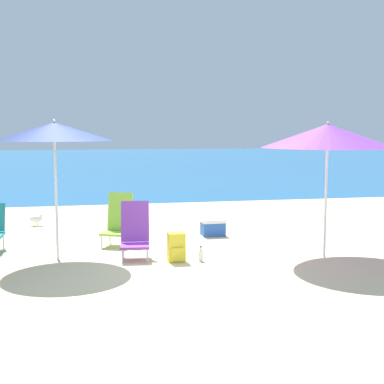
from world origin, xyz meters
The scene contains 10 objects.
ground_plane centered at (0.00, 0.00, 0.00)m, with size 60.00×60.00×0.00m, color beige.
sea_water centered at (0.00, 26.20, 0.00)m, with size 60.00×40.00×0.01m.
beach_umbrella_purple centered at (2.78, -0.27, 1.83)m, with size 1.96×1.96×2.04m.
beach_umbrella_navy centered at (-1.17, 0.44, 1.89)m, with size 1.68×1.68×2.07m.
beach_chair_purple centered at (-0.03, 0.27, 0.40)m, with size 0.48×0.60×0.84m.
beach_chair_lime centered at (-0.21, 1.25, 0.42)m, with size 0.59×0.61×0.87m.
backpack_yellow centered at (0.54, -0.07, 0.21)m, with size 0.25×0.22×0.42m.
water_bottle centered at (0.89, -0.14, 0.09)m, with size 0.07×0.07×0.22m.
cooler_box centered at (1.53, 1.70, 0.15)m, with size 0.42×0.33×0.31m.
seagull centered at (-1.70, 3.40, 0.14)m, with size 0.27×0.11×0.23m.
Camera 1 is at (-0.81, -7.61, 1.91)m, focal length 50.00 mm.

